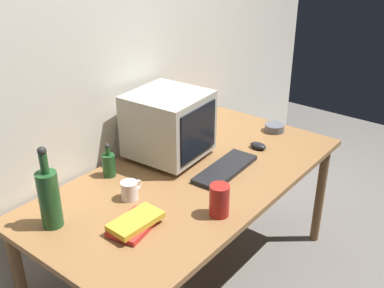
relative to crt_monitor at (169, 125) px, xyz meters
The scene contains 12 objects.
ground_plane 0.94m from the crt_monitor, 110.42° to the right, with size 6.00×6.00×0.00m, color slate.
back_wall 0.44m from the crt_monitor, 106.96° to the left, with size 4.00×0.08×2.50m, color silver.
desk 0.36m from the crt_monitor, 110.42° to the right, with size 1.76×0.89×0.72m.
crt_monitor is the anchor object (origin of this frame).
keyboard 0.39m from the crt_monitor, 80.01° to the right, with size 0.42×0.15×0.02m, color black.
computer_mouse 0.54m from the crt_monitor, 40.45° to the right, with size 0.06×0.10×0.04m, color black.
bottle_tall 0.79m from the crt_monitor, behind, with size 0.09×0.09×0.38m.
bottle_short 0.39m from the crt_monitor, 163.20° to the left, with size 0.07×0.07×0.18m.
book_stack 0.69m from the crt_monitor, 151.85° to the right, with size 0.25×0.19×0.05m.
mug 0.48m from the crt_monitor, 163.12° to the right, with size 0.12×0.08×0.09m.
cd_spindle 0.74m from the crt_monitor, 23.57° to the right, with size 0.12×0.12×0.04m, color #595B66.
metal_canister 0.62m from the crt_monitor, 117.86° to the right, with size 0.09×0.09×0.15m, color #A51E19.
Camera 1 is at (-1.62, -1.28, 1.92)m, focal length 43.15 mm.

